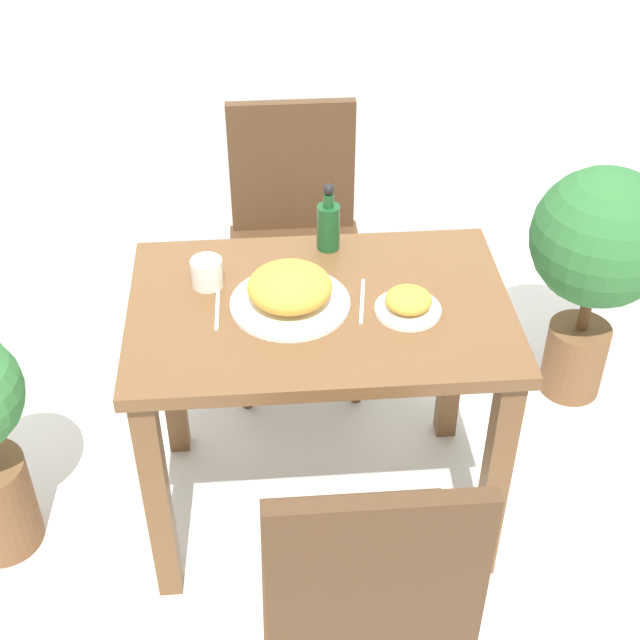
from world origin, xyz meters
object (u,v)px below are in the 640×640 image
Objects in this scene: drink_cup at (207,273)px; potted_plant_right at (598,253)px; sauce_bottle at (328,224)px; food_plate at (290,291)px; side_plate at (408,303)px; chair_near at (366,587)px; chair_far at (295,231)px.

potted_plant_right is at bearing 16.01° from drink_cup.
potted_plant_right is at bearing 12.35° from sauce_bottle.
side_plate is (0.28, -0.05, -0.02)m from food_plate.
drink_cup is at bearing -163.99° from potted_plant_right.
side_plate is at bearing -60.63° from sauce_bottle.
drink_cup reaches higher than side_plate.
sauce_bottle is (0.11, 0.25, 0.03)m from food_plate.
side_plate is at bearing -144.26° from potted_plant_right.
sauce_bottle reaches higher than drink_cup.
chair_near is 1.35m from chair_far.
drink_cup is (-0.48, 0.15, 0.01)m from side_plate.
food_plate is (-0.11, 0.66, 0.26)m from chair_near.
sauce_bottle reaches higher than chair_far.
food_plate is at bearing -80.17° from chair_near.
chair_far is 3.06× the size of food_plate.
drink_cup is (-0.25, -0.58, 0.25)m from chair_far.
potted_plant_right is at bearing -15.56° from chair_far.
side_plate is at bearing -105.18° from chair_near.
sauce_bottle is at bearing 65.54° from food_plate.
potted_plant_right is (0.84, 0.18, -0.25)m from sauce_bottle.
chair_near is 3.06× the size of food_plate.
sauce_bottle reaches higher than chair_near.
drink_cup is at bearing -67.60° from chair_near.
food_plate is at bearing -155.40° from potted_plant_right.
sauce_bottle is (0.07, -0.43, 0.29)m from chair_far.
sauce_bottle is (-0.00, 0.91, 0.29)m from chair_near.
drink_cup is at bearing 162.74° from side_plate.
side_plate is (0.17, 0.62, 0.24)m from chair_near.
sauce_bottle is at bearing 25.01° from drink_cup.
drink_cup is (-0.32, 0.77, 0.25)m from chair_near.
chair_near is 1.00× the size of chair_far.
chair_near is at bearing -87.09° from chair_far.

